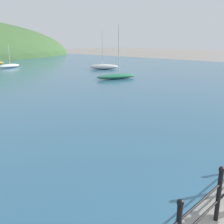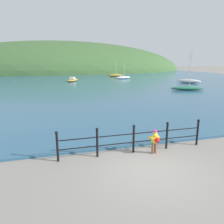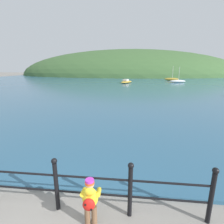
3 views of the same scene
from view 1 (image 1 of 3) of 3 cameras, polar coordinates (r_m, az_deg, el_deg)
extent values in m
sphere|color=black|center=(4.43, 14.68, -18.57)|extent=(0.12, 0.12, 0.12)
cylinder|color=black|center=(5.94, 22.16, -16.64)|extent=(0.09, 0.09, 1.10)
sphere|color=black|center=(5.66, 22.78, -11.46)|extent=(0.12, 0.12, 0.12)
cylinder|color=black|center=(5.80, 22.44, -14.36)|extent=(6.14, 0.04, 0.04)
cylinder|color=black|center=(5.99, 22.06, -17.46)|extent=(6.14, 0.04, 0.04)
ellipsoid|color=silver|center=(37.74, -21.48, 9.33)|extent=(3.21, 1.47, 0.50)
cylinder|color=beige|center=(37.72, -21.51, 11.60)|extent=(0.07, 0.07, 2.47)
ellipsoid|color=silver|center=(33.30, -1.76, 9.81)|extent=(3.25, 3.42, 0.63)
cylinder|color=beige|center=(33.17, -2.12, 13.80)|extent=(0.07, 0.07, 4.01)
ellipsoid|color=#287551|center=(24.84, 1.01, 7.78)|extent=(4.13, 2.29, 0.48)
cylinder|color=beige|center=(24.73, 1.47, 13.45)|extent=(0.07, 0.07, 4.43)
camera|label=2|loc=(6.43, 119.45, -5.63)|focal=35.00mm
camera|label=3|loc=(6.46, 55.83, 3.19)|focal=28.00mm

